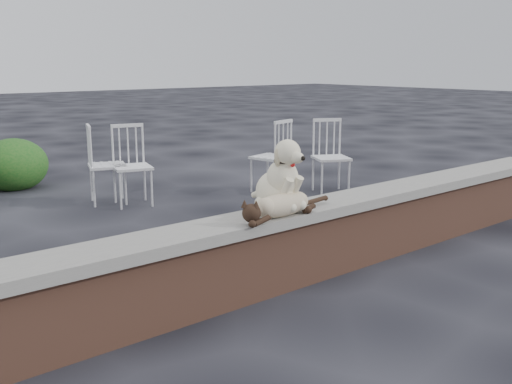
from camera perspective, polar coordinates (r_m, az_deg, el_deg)
ground at (r=4.98m, az=7.96°, el=-7.12°), size 60.00×60.00×0.00m
brick_wall at (r=4.90m, az=8.05°, el=-4.37°), size 6.00×0.30×0.50m
capstone at (r=4.83m, az=8.15°, el=-1.07°), size 6.20×0.40×0.08m
dog at (r=4.32m, az=1.93°, el=1.73°), size 0.39×0.50×0.55m
cat at (r=4.19m, az=2.45°, el=-1.12°), size 1.12×0.34×0.19m
chair_e at (r=7.24m, az=-14.13°, el=2.62°), size 0.72×0.72×0.94m
chair_c at (r=7.65m, az=1.44°, el=3.51°), size 0.68×0.68×0.94m
chair_d at (r=7.65m, az=7.25°, el=3.40°), size 0.75×0.75×0.94m
chair_b at (r=7.07m, az=-11.84°, el=2.50°), size 0.70×0.70×0.94m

